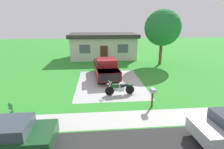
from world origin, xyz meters
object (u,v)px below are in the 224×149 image
motorcycle (120,89)px  mailbox (153,93)px  pickup_truck (106,67)px  neighbor_house (103,45)px  fire_hydrant (11,110)px  shade_tree (163,28)px

motorcycle → mailbox: size_ratio=1.76×
mailbox → pickup_truck: bearing=111.6°
neighbor_house → fire_hydrant: bearing=-110.0°
pickup_truck → fire_hydrant: size_ratio=6.61×
fire_hydrant → neighbor_house: neighbor_house is taller
mailbox → shade_tree: shade_tree is taller
motorcycle → fire_hydrant: size_ratio=2.54×
pickup_truck → shade_tree: bearing=33.0°
motorcycle → pickup_truck: pickup_truck is taller
fire_hydrant → neighbor_house: bearing=70.0°
mailbox → shade_tree: (4.49, 11.16, 3.47)m
shade_tree → motorcycle: bearing=-124.9°
neighbor_house → pickup_truck: bearing=-90.9°
pickup_truck → neighbor_house: size_ratio=0.60×
fire_hydrant → shade_tree: shade_tree is taller
motorcycle → mailbox: bearing=-50.1°
motorcycle → pickup_truck: (-0.80, 4.41, 0.48)m
shade_tree → fire_hydrant: bearing=-138.1°
motorcycle → shade_tree: (6.29, 9.01, 3.98)m
pickup_truck → shade_tree: (7.09, 4.59, 3.50)m
mailbox → neighbor_house: 16.10m
shade_tree → neighbor_house: shade_tree is taller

